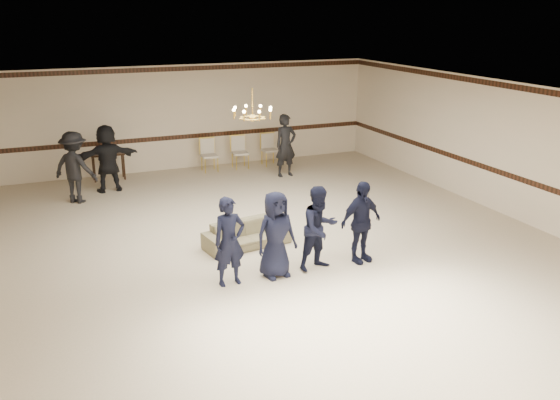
{
  "coord_description": "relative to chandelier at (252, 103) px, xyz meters",
  "views": [
    {
      "loc": [
        -4.41,
        -11.22,
        4.82
      ],
      "look_at": [
        0.02,
        -0.5,
        1.12
      ],
      "focal_mm": 38.68,
      "sensor_mm": 36.0,
      "label": 1
    }
  ],
  "objects": [
    {
      "name": "boy_a",
      "position": [
        -1.4,
        -2.56,
        -2.05
      ],
      "size": [
        0.64,
        0.45,
        1.65
      ],
      "primitive_type": "imported",
      "rotation": [
        0.0,
        0.0,
        0.1
      ],
      "color": "black",
      "rests_on": "floor"
    },
    {
      "name": "chandelier",
      "position": [
        0.0,
        0.0,
        0.0
      ],
      "size": [
        0.94,
        0.94,
        0.89
      ],
      "primitive_type": null,
      "color": "gold",
      "rests_on": "ceiling"
    },
    {
      "name": "boy_c",
      "position": [
        0.4,
        -2.56,
        -2.05
      ],
      "size": [
        0.92,
        0.78,
        1.65
      ],
      "primitive_type": "imported",
      "rotation": [
        0.0,
        0.0,
        0.21
      ],
      "color": "black",
      "rests_on": "floor"
    },
    {
      "name": "crown_molding",
      "position": [
        0.0,
        5.99,
        0.21
      ],
      "size": [
        12.0,
        0.02,
        0.14
      ],
      "primitive_type": "cube",
      "color": "#3A1C11",
      "rests_on": "wall_back"
    },
    {
      "name": "adult_mid",
      "position": [
        -2.65,
        4.31,
        -1.95
      ],
      "size": [
        1.76,
        0.66,
        1.86
      ],
      "primitive_type": "imported",
      "rotation": [
        0.0,
        0.0,
        3.21
      ],
      "color": "black",
      "rests_on": "floor"
    },
    {
      "name": "boy_d",
      "position": [
        1.3,
        -2.56,
        -2.05
      ],
      "size": [
        1.03,
        0.59,
        1.65
      ],
      "primitive_type": "imported",
      "rotation": [
        0.0,
        0.0,
        0.2
      ],
      "color": "black",
      "rests_on": "floor"
    },
    {
      "name": "settee",
      "position": [
        -0.51,
        -0.95,
        -2.61
      ],
      "size": [
        1.91,
        1.0,
        0.53
      ],
      "primitive_type": "imported",
      "rotation": [
        0.0,
        0.0,
        0.16
      ],
      "color": "#837B57",
      "rests_on": "floor"
    },
    {
      "name": "console_table",
      "position": [
        -2.52,
        5.5,
        -2.48
      ],
      "size": [
        0.96,
        0.44,
        0.79
      ],
      "primitive_type": "cube",
      "rotation": [
        0.0,
        0.0,
        -0.04
      ],
      "color": "#311C10",
      "rests_on": "floor"
    },
    {
      "name": "adult_left",
      "position": [
        -3.55,
        3.61,
        -1.95
      ],
      "size": [
        1.37,
        1.29,
        1.86
      ],
      "primitive_type": "imported",
      "rotation": [
        0.0,
        0.0,
        2.46
      ],
      "color": "black",
      "rests_on": "floor"
    },
    {
      "name": "banquet_chair_left",
      "position": [
        0.48,
        5.3,
        -2.38
      ],
      "size": [
        0.5,
        0.5,
        1.0
      ],
      "primitive_type": null,
      "rotation": [
        0.0,
        0.0,
        -0.04
      ],
      "color": "beige",
      "rests_on": "floor"
    },
    {
      "name": "chair_rail",
      "position": [
        0.0,
        5.99,
        -1.88
      ],
      "size": [
        12.0,
        0.02,
        0.14
      ],
      "primitive_type": "cube",
      "color": "#3A1C11",
      "rests_on": "wall_back"
    },
    {
      "name": "adult_right",
      "position": [
        2.45,
        3.91,
        -1.95
      ],
      "size": [
        0.73,
        0.52,
        1.86
      ],
      "primitive_type": "imported",
      "rotation": [
        0.0,
        0.0,
        0.12
      ],
      "color": "black",
      "rests_on": "floor"
    },
    {
      "name": "room",
      "position": [
        0.0,
        -1.0,
        -1.28
      ],
      "size": [
        12.01,
        14.01,
        3.21
      ],
      "color": "beige",
      "rests_on": "ground"
    },
    {
      "name": "banquet_chair_right",
      "position": [
        2.48,
        5.3,
        -2.38
      ],
      "size": [
        0.49,
        0.49,
        1.0
      ],
      "primitive_type": null,
      "rotation": [
        0.0,
        0.0,
        -0.01
      ],
      "color": "beige",
      "rests_on": "floor"
    },
    {
      "name": "banquet_chair_mid",
      "position": [
        1.48,
        5.3,
        -2.38
      ],
      "size": [
        0.53,
        0.53,
        1.0
      ],
      "primitive_type": null,
      "rotation": [
        0.0,
        0.0,
        -0.1
      ],
      "color": "beige",
      "rests_on": "floor"
    },
    {
      "name": "boy_b",
      "position": [
        -0.5,
        -2.56,
        -2.05
      ],
      "size": [
        0.87,
        0.63,
        1.65
      ],
      "primitive_type": "imported",
      "rotation": [
        0.0,
        0.0,
        0.14
      ],
      "color": "black",
      "rests_on": "floor"
    }
  ]
}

